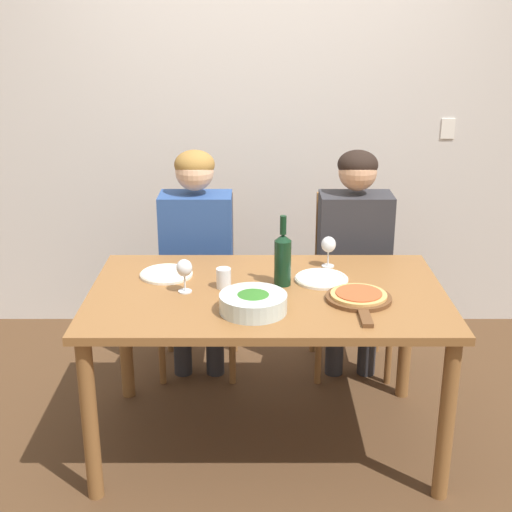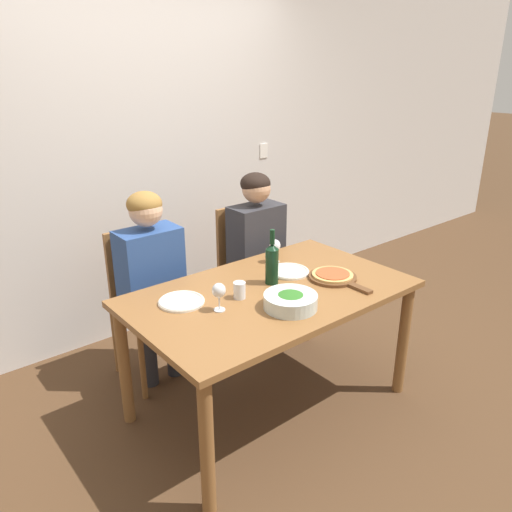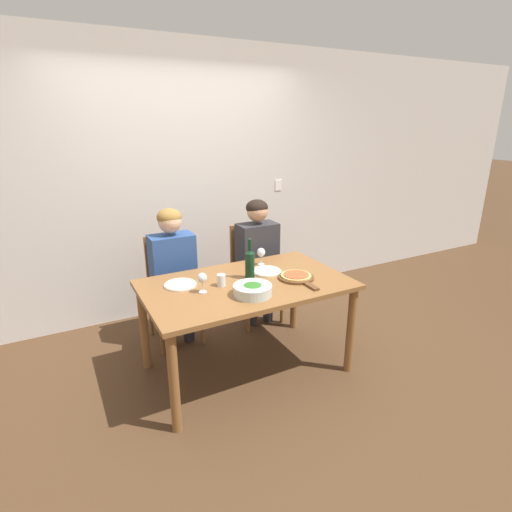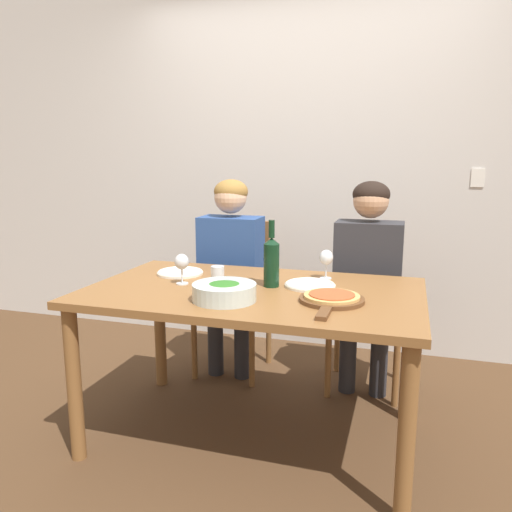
% 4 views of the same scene
% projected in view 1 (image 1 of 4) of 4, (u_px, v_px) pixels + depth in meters
% --- Properties ---
extents(ground_plane, '(40.00, 40.00, 0.00)m').
position_uv_depth(ground_plane, '(264.00, 439.00, 3.39)').
color(ground_plane, '#4C331E').
extents(back_wall, '(10.00, 0.06, 2.70)m').
position_uv_depth(back_wall, '(262.00, 111.00, 4.25)').
color(back_wall, silver).
rests_on(back_wall, ground).
extents(dining_table, '(1.57, 0.94, 0.77)m').
position_uv_depth(dining_table, '(265.00, 310.00, 3.17)').
color(dining_table, brown).
rests_on(dining_table, ground).
extents(chair_left, '(0.42, 0.42, 0.97)m').
position_uv_depth(chair_left, '(197.00, 275.00, 3.97)').
color(chair_left, brown).
rests_on(chair_left, ground).
extents(chair_right, '(0.42, 0.42, 0.97)m').
position_uv_depth(chair_right, '(348.00, 275.00, 3.97)').
color(chair_right, brown).
rests_on(chair_right, ground).
extents(person_woman, '(0.47, 0.51, 1.25)m').
position_uv_depth(person_woman, '(194.00, 243.00, 3.79)').
color(person_woman, '#28282D').
rests_on(person_woman, ground).
extents(person_man, '(0.47, 0.51, 1.25)m').
position_uv_depth(person_man, '(353.00, 243.00, 3.79)').
color(person_man, '#28282D').
rests_on(person_man, ground).
extents(wine_bottle, '(0.08, 0.08, 0.32)m').
position_uv_depth(wine_bottle, '(281.00, 258.00, 3.16)').
color(wine_bottle, black).
rests_on(wine_bottle, dining_table).
extents(broccoli_bowl, '(0.28, 0.28, 0.08)m').
position_uv_depth(broccoli_bowl, '(251.00, 303.00, 2.91)').
color(broccoli_bowl, silver).
rests_on(broccoli_bowl, dining_table).
extents(dinner_plate_left, '(0.24, 0.24, 0.02)m').
position_uv_depth(dinner_plate_left, '(164.00, 274.00, 3.30)').
color(dinner_plate_left, silver).
rests_on(dinner_plate_left, dining_table).
extents(dinner_plate_right, '(0.24, 0.24, 0.02)m').
position_uv_depth(dinner_plate_right, '(319.00, 279.00, 3.25)').
color(dinner_plate_right, silver).
rests_on(dinner_plate_right, dining_table).
extents(pizza_on_board, '(0.28, 0.42, 0.04)m').
position_uv_depth(pizza_on_board, '(357.00, 297.00, 3.02)').
color(pizza_on_board, brown).
rests_on(pizza_on_board, dining_table).
extents(wine_glass_left, '(0.07, 0.07, 0.15)m').
position_uv_depth(wine_glass_left, '(182.00, 270.00, 3.08)').
color(wine_glass_left, silver).
rests_on(wine_glass_left, dining_table).
extents(wine_glass_right, '(0.07, 0.07, 0.15)m').
position_uv_depth(wine_glass_right, '(326.00, 246.00, 3.39)').
color(wine_glass_right, silver).
rests_on(wine_glass_right, dining_table).
extents(water_tumbler, '(0.07, 0.07, 0.09)m').
position_uv_depth(water_tumbler, '(222.00, 278.00, 3.15)').
color(water_tumbler, silver).
rests_on(water_tumbler, dining_table).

